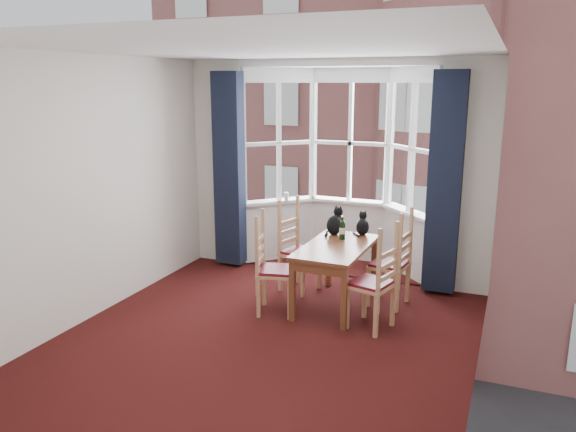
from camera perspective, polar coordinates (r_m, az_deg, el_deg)
The scene contains 21 objects.
floor at distance 5.67m, azimuth -2.74°, elevation -12.84°, with size 4.50×4.50×0.00m, color black.
ceiling at distance 5.09m, azimuth -3.10°, elevation 16.68°, with size 4.50×4.50×0.00m, color white.
wall_left at distance 6.30m, azimuth -19.63°, elevation 2.52°, with size 4.50×4.50×0.00m, color silver.
wall_right at distance 4.74m, azimuth 19.59°, elevation -0.93°, with size 4.50×4.50×0.00m, color silver.
wall_near at distance 3.38m, azimuth -19.37°, elevation -6.56°, with size 4.00×4.00×0.00m, color silver.
wall_back_pier_left at distance 7.92m, azimuth -6.85°, elevation 5.31°, with size 0.70×0.12×2.80m, color silver.
wall_back_pier_right at distance 6.96m, azimuth 17.72°, elevation 3.64°, with size 0.70×0.12×2.80m, color silver.
bay_window at distance 7.75m, azimuth 5.78°, elevation 5.16°, with size 2.76×0.94×2.80m.
curtain_left at distance 7.66m, azimuth -5.98°, elevation 4.68°, with size 0.38×0.22×2.60m, color black.
curtain_right at distance 6.81m, azimuth 15.64°, elevation 3.15°, with size 0.38×0.22×2.60m, color black.
dining_table at distance 6.36m, azimuth 4.93°, elevation -3.85°, with size 0.71×1.28×0.72m.
chair_left_near at distance 6.23m, azimuth -2.01°, elevation -5.64°, with size 0.49×0.50×0.92m.
chair_left_far at distance 6.93m, azimuth 0.66°, elevation -3.66°, with size 0.50×0.51×0.92m.
chair_right_near at distance 5.86m, azimuth 9.20°, elevation -7.10°, with size 0.50×0.51×0.92m.
chair_right_far at distance 6.51m, azimuth 10.98°, elevation -5.06°, with size 0.45×0.47×0.92m.
cat_left at distance 6.75m, azimuth 4.79°, elevation -0.76°, with size 0.23×0.29×0.35m.
cat_right at distance 6.78m, azimuth 7.59°, elevation -0.98°, with size 0.20×0.24×0.29m.
wine_bottle at distance 6.55m, azimuth 5.54°, elevation -1.34°, with size 0.07×0.07×0.28m.
candle_tall at distance 7.95m, azimuth -0.16°, elevation 2.00°, with size 0.06×0.06×0.12m, color white.
street at distance 37.88m, azimuth 18.36°, elevation -0.17°, with size 80.00×80.00×0.00m, color #333335.
tenement_building at distance 18.76m, azimuth 15.82°, elevation 10.21°, with size 18.40×7.80×15.20m.
Camera 1 is at (2.16, -4.60, 2.52)m, focal length 35.00 mm.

